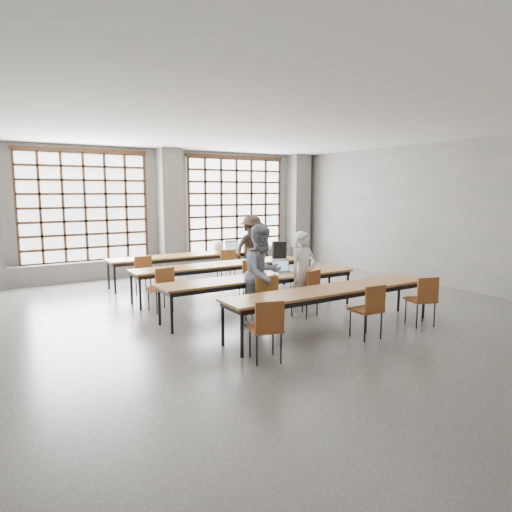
{
  "coord_description": "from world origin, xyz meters",
  "views": [
    {
      "loc": [
        -4.69,
        -7.04,
        2.31
      ],
      "look_at": [
        -0.12,
        0.4,
        1.07
      ],
      "focal_mm": 32.0,
      "sensor_mm": 36.0,
      "label": 1
    }
  ],
  "objects_px": {
    "student_back": "(252,248)",
    "green_box": "(257,273)",
    "desk_row_a": "(188,257)",
    "chair_near_right": "(423,296)",
    "desk_row_b": "(221,267)",
    "desk_row_d": "(334,292)",
    "phone": "(273,275)",
    "mouse": "(302,271)",
    "chair_back_left": "(142,270)",
    "laptop_front": "(283,269)",
    "desk_row_c": "(262,279)",
    "chair_mid_right": "(302,269)",
    "student_male": "(303,274)",
    "chair_front_left": "(265,294)",
    "student_female": "(262,274)",
    "chair_near_left": "(267,324)",
    "chair_near_mid": "(370,306)",
    "backpack": "(279,250)",
    "chair_mid_centre": "(250,275)",
    "chair_front_right": "(308,288)",
    "plastic_bag": "(219,246)",
    "chair_mid_left": "(162,285)",
    "chair_back_right": "(254,260)",
    "laptop_back": "(233,248)"
  },
  "relations": [
    {
      "from": "chair_mid_right",
      "to": "student_back",
      "type": "bearing_deg",
      "value": 96.39
    },
    {
      "from": "desk_row_b",
      "to": "chair_near_left",
      "type": "bearing_deg",
      "value": -108.48
    },
    {
      "from": "backpack",
      "to": "student_back",
      "type": "bearing_deg",
      "value": 113.61
    },
    {
      "from": "desk_row_c",
      "to": "chair_mid_right",
      "type": "bearing_deg",
      "value": 31.52
    },
    {
      "from": "chair_mid_centre",
      "to": "student_female",
      "type": "height_order",
      "value": "student_female"
    },
    {
      "from": "chair_back_right",
      "to": "chair_near_right",
      "type": "height_order",
      "value": "same"
    },
    {
      "from": "chair_near_right",
      "to": "laptop_front",
      "type": "relative_size",
      "value": 2.23
    },
    {
      "from": "desk_row_b",
      "to": "desk_row_d",
      "type": "bearing_deg",
      "value": -82.71
    },
    {
      "from": "desk_row_d",
      "to": "plastic_bag",
      "type": "bearing_deg",
      "value": 84.94
    },
    {
      "from": "student_back",
      "to": "mouse",
      "type": "height_order",
      "value": "student_back"
    },
    {
      "from": "chair_back_right",
      "to": "chair_near_left",
      "type": "xyz_separation_m",
      "value": [
        -2.85,
        -5.04,
        0.0
      ]
    },
    {
      "from": "chair_near_left",
      "to": "laptop_front",
      "type": "bearing_deg",
      "value": 51.04
    },
    {
      "from": "student_back",
      "to": "desk_row_d",
      "type": "bearing_deg",
      "value": -115.46
    },
    {
      "from": "student_male",
      "to": "student_back",
      "type": "relative_size",
      "value": 0.94
    },
    {
      "from": "chair_back_right",
      "to": "desk_row_a",
      "type": "bearing_deg",
      "value": 158.36
    },
    {
      "from": "chair_front_left",
      "to": "student_female",
      "type": "bearing_deg",
      "value": 79.78
    },
    {
      "from": "desk_row_a",
      "to": "chair_back_left",
      "type": "height_order",
      "value": "chair_back_left"
    },
    {
      "from": "desk_row_b",
      "to": "chair_front_right",
      "type": "bearing_deg",
      "value": -75.69
    },
    {
      "from": "desk_row_b",
      "to": "chair_near_mid",
      "type": "distance_m",
      "value": 3.95
    },
    {
      "from": "student_female",
      "to": "plastic_bag",
      "type": "height_order",
      "value": "student_female"
    },
    {
      "from": "chair_mid_right",
      "to": "chair_near_right",
      "type": "height_order",
      "value": "same"
    },
    {
      "from": "chair_mid_centre",
      "to": "chair_front_right",
      "type": "height_order",
      "value": "same"
    },
    {
      "from": "student_female",
      "to": "chair_mid_centre",
      "type": "bearing_deg",
      "value": 55.88
    },
    {
      "from": "desk_row_d",
      "to": "chair_near_right",
      "type": "xyz_separation_m",
      "value": [
        1.48,
        -0.63,
        -0.13
      ]
    },
    {
      "from": "chair_near_mid",
      "to": "mouse",
      "type": "relative_size",
      "value": 8.98
    },
    {
      "from": "laptop_front",
      "to": "backpack",
      "type": "bearing_deg",
      "value": 57.55
    },
    {
      "from": "desk_row_a",
      "to": "phone",
      "type": "bearing_deg",
      "value": -86.99
    },
    {
      "from": "desk_row_c",
      "to": "backpack",
      "type": "distance_m",
      "value": 2.42
    },
    {
      "from": "desk_row_d",
      "to": "backpack",
      "type": "distance_m",
      "value": 3.53
    },
    {
      "from": "student_back",
      "to": "green_box",
      "type": "xyz_separation_m",
      "value": [
        -1.64,
        -2.92,
        -0.07
      ]
    },
    {
      "from": "chair_mid_centre",
      "to": "mouse",
      "type": "relative_size",
      "value": 8.98
    },
    {
      "from": "desk_row_a",
      "to": "student_female",
      "type": "xyz_separation_m",
      "value": [
        -0.29,
        -4.0,
        0.21
      ]
    },
    {
      "from": "chair_mid_right",
      "to": "chair_near_mid",
      "type": "relative_size",
      "value": 1.0
    },
    {
      "from": "chair_mid_left",
      "to": "student_male",
      "type": "xyz_separation_m",
      "value": [
        2.17,
        -1.6,
        0.26
      ]
    },
    {
      "from": "chair_back_left",
      "to": "chair_near_right",
      "type": "xyz_separation_m",
      "value": [
        3.32,
        -5.04,
        0.0
      ]
    },
    {
      "from": "chair_front_left",
      "to": "chair_near_left",
      "type": "bearing_deg",
      "value": -121.92
    },
    {
      "from": "chair_back_left",
      "to": "backpack",
      "type": "height_order",
      "value": "backpack"
    },
    {
      "from": "chair_near_right",
      "to": "student_back",
      "type": "height_order",
      "value": "student_back"
    },
    {
      "from": "chair_back_right",
      "to": "chair_mid_left",
      "type": "distance_m",
      "value": 3.6
    },
    {
      "from": "chair_front_left",
      "to": "plastic_bag",
      "type": "bearing_deg",
      "value": 73.81
    },
    {
      "from": "desk_row_b",
      "to": "desk_row_d",
      "type": "distance_m",
      "value": 3.3
    },
    {
      "from": "chair_front_left",
      "to": "chair_mid_right",
      "type": "bearing_deg",
      "value": 39.16
    },
    {
      "from": "chair_near_left",
      "to": "mouse",
      "type": "relative_size",
      "value": 8.98
    },
    {
      "from": "phone",
      "to": "mouse",
      "type": "bearing_deg",
      "value": 5.93
    },
    {
      "from": "desk_row_a",
      "to": "chair_near_right",
      "type": "bearing_deg",
      "value": -71.23
    },
    {
      "from": "chair_front_left",
      "to": "phone",
      "type": "bearing_deg",
      "value": 46.29
    },
    {
      "from": "chair_near_mid",
      "to": "backpack",
      "type": "relative_size",
      "value": 2.2
    },
    {
      "from": "student_male",
      "to": "student_female",
      "type": "relative_size",
      "value": 0.91
    },
    {
      "from": "chair_mid_centre",
      "to": "laptop_back",
      "type": "bearing_deg",
      "value": 69.26
    },
    {
      "from": "desk_row_d",
      "to": "laptop_front",
      "type": "distance_m",
      "value": 1.66
    }
  ]
}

